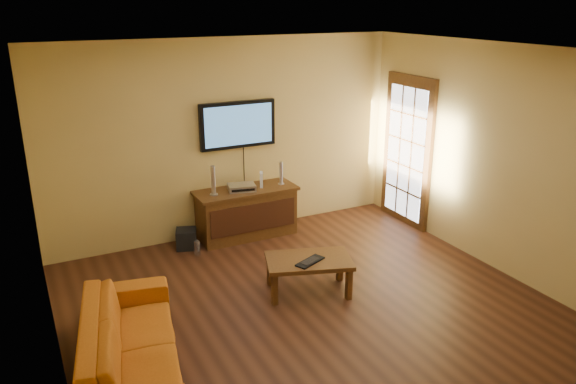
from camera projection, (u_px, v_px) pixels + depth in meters
ground_plane at (316, 313)px, 5.96m from camera, size 5.00×5.00×0.00m
room_walls at (289, 145)px, 5.94m from camera, size 5.00×5.00×5.00m
french_door at (407, 153)px, 8.10m from camera, size 0.07×1.02×2.22m
media_console at (246, 213)px, 7.79m from camera, size 1.41×0.54×0.69m
television at (238, 125)px, 7.59m from camera, size 1.08×0.08×0.64m
coffee_table at (309, 264)px, 6.27m from camera, size 1.08×0.84×0.41m
sofa at (129, 335)px, 4.86m from camera, size 0.96×2.11×0.79m
speaker_left at (213, 182)px, 7.39m from camera, size 0.11×0.11×0.40m
speaker_right at (281, 174)px, 7.84m from camera, size 0.09×0.09×0.32m
av_receiver at (242, 187)px, 7.62m from camera, size 0.41×0.33×0.08m
game_console at (261, 180)px, 7.75m from camera, size 0.10×0.15×0.20m
subwoofer at (186, 239)px, 7.47m from camera, size 0.33×0.33×0.26m
bottle at (197, 248)px, 7.26m from camera, size 0.08×0.08×0.22m
keyboard at (310, 261)px, 6.17m from camera, size 0.39×0.27×0.02m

